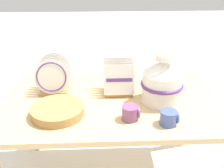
{
  "coord_description": "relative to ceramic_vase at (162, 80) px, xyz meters",
  "views": [
    {
      "loc": [
        -0.07,
        -1.51,
        1.56
      ],
      "look_at": [
        0.0,
        0.0,
        0.83
      ],
      "focal_mm": 42.0,
      "sensor_mm": 36.0,
      "label": 1
    }
  ],
  "objects": [
    {
      "name": "wicker_charger_stack",
      "position": [
        -0.64,
        -0.13,
        -0.12
      ],
      "size": [
        0.31,
        0.31,
        0.05
      ],
      "color": "#AD7F47",
      "rests_on": "display_table"
    },
    {
      "name": "ceramic_vase",
      "position": [
        0.0,
        0.0,
        0.0
      ],
      "size": [
        0.27,
        0.27,
        0.34
      ],
      "color": "white",
      "rests_on": "display_table"
    },
    {
      "name": "dish_rack_round_plates",
      "position": [
        -0.7,
        0.17,
        -0.04
      ],
      "size": [
        0.23,
        0.19,
        0.25
      ],
      "color": "tan",
      "rests_on": "display_table"
    },
    {
      "name": "mug_cobalt_glaze",
      "position": [
        -0.01,
        -0.26,
        -0.11
      ],
      "size": [
        0.1,
        0.1,
        0.08
      ],
      "color": "#42569E",
      "rests_on": "display_table"
    },
    {
      "name": "dish_rack_square_plates",
      "position": [
        -0.26,
        0.14,
        -0.06
      ],
      "size": [
        0.2,
        0.19,
        0.22
      ],
      "color": "tan",
      "rests_on": "display_table"
    },
    {
      "name": "mug_plum_glaze",
      "position": [
        -0.21,
        -0.2,
        -0.11
      ],
      "size": [
        0.1,
        0.1,
        0.08
      ],
      "color": "#7A4770",
      "rests_on": "display_table"
    },
    {
      "name": "display_table",
      "position": [
        -0.31,
        0.05,
        -0.23
      ],
      "size": [
        1.41,
        0.89,
        0.72
      ],
      "color": "tan",
      "rests_on": "ground_plane"
    }
  ]
}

